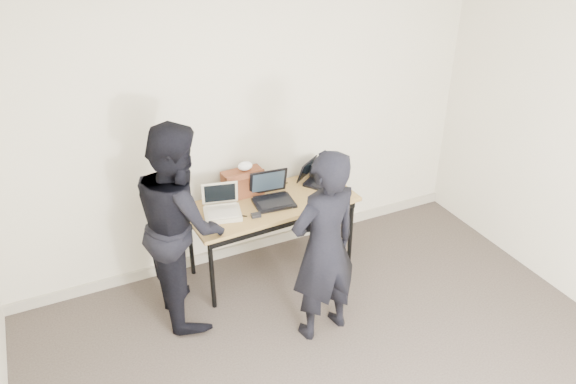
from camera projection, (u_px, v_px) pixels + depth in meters
room at (394, 260)px, 3.15m from camera, size 4.60×4.60×2.80m
desk at (272, 208)px, 4.99m from camera, size 1.53×0.72×0.72m
laptop_beige at (222, 209)px, 4.76m from camera, size 0.37×0.36×0.25m
laptop_center at (272, 195)px, 4.95m from camera, size 0.37×0.36×0.27m
laptop_right at (315, 177)px, 5.27m from camera, size 0.39×0.38×0.21m
leather_satchel at (243, 182)px, 5.01m from camera, size 0.37×0.19×0.25m
tissue at (245, 166)px, 4.94m from camera, size 0.14×0.11×0.08m
equipment_box at (324, 172)px, 5.31m from camera, size 0.26×0.23×0.14m
power_brick at (256, 215)px, 4.74m from camera, size 0.09×0.06×0.03m
cables at (274, 199)px, 5.00m from camera, size 1.15×0.44×0.01m
person_typist at (324, 248)px, 4.20m from camera, size 0.63×0.46×1.60m
person_observer at (181, 223)px, 4.42m from camera, size 0.66×0.84×1.70m
baseboard at (252, 245)px, 5.55m from camera, size 4.50×0.03×0.10m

